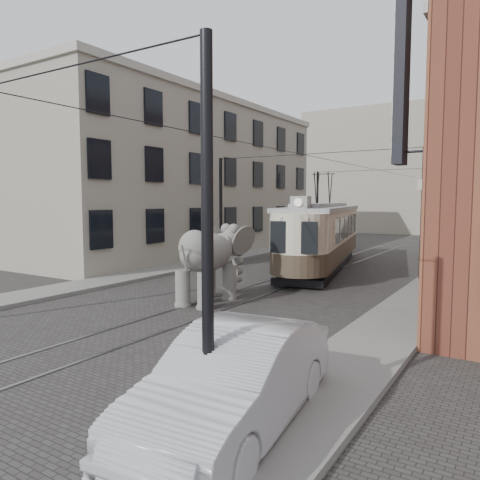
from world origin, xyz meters
The scene contains 10 objects.
ground centered at (0.00, 0.00, 0.00)m, with size 120.00×120.00×0.00m, color #3B3836.
tram_rails centered at (0.00, 0.00, 0.01)m, with size 1.54×80.00×0.02m, color slate, non-canonical shape.
sidewalk_right centered at (6.00, 0.00, 0.07)m, with size 2.00×60.00×0.15m, color slate.
sidewalk_left centered at (-6.50, 0.00, 0.07)m, with size 2.00×60.00×0.15m, color slate.
stucco_building centered at (-11.00, 10.00, 5.00)m, with size 7.00×24.00×10.00m, color #9D9382.
distant_block centered at (0.00, 40.00, 7.00)m, with size 28.00×10.00×14.00m, color #9D9382.
catenary centered at (-0.20, 5.00, 3.00)m, with size 11.00×30.20×6.00m, color black, non-canonical shape.
tram centered at (-0.16, 7.72, 2.54)m, with size 2.64×12.81×5.08m, color beige, non-canonical shape.
elephant centered at (-0.45, -2.35, 1.38)m, with size 2.49×4.52×2.77m, color slate, non-canonical shape.
parked_car centered at (5.34, -9.45, 0.81)m, with size 1.74×4.94×1.63m, color #AFB0B4.
Camera 1 is at (9.11, -15.33, 3.63)m, focal length 34.21 mm.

